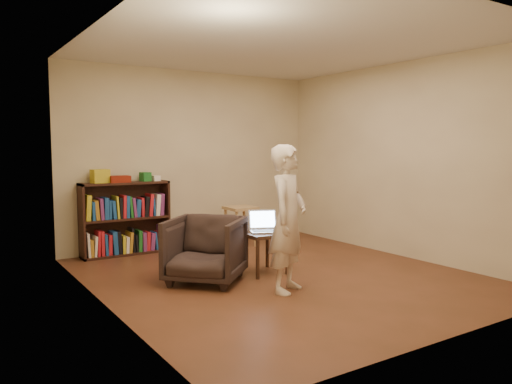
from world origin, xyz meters
TOP-DOWN VIEW (x-y plane):
  - floor at (0.00, 0.00)m, footprint 4.50×4.50m
  - ceiling at (0.00, 0.00)m, footprint 4.50×4.50m
  - wall_back at (0.00, 2.25)m, footprint 4.00×0.00m
  - wall_left at (-2.00, 0.00)m, footprint 0.00×4.50m
  - wall_right at (2.00, 0.00)m, footprint 0.00×4.50m
  - bookshelf at (-1.11, 2.09)m, footprint 1.20×0.30m
  - box_yellow at (-1.44, 2.09)m, footprint 0.24×0.19m
  - red_cloth at (-1.19, 2.06)m, footprint 0.28×0.21m
  - box_green at (-0.81, 2.09)m, footprint 0.15×0.15m
  - box_white at (-0.66, 2.06)m, footprint 0.10×0.10m
  - stool at (0.51, 1.71)m, footprint 0.41×0.41m
  - armchair at (-0.84, 0.22)m, footprint 1.10×1.10m
  - side_table at (-0.09, 0.21)m, footprint 0.48×0.48m
  - laptop at (-0.05, 0.25)m, footprint 0.43×0.42m
  - person at (-0.29, -0.54)m, footprint 0.66×0.60m

SIDE VIEW (x-z plane):
  - floor at x=0.00m, z-range 0.00..0.00m
  - armchair at x=-0.84m, z-range 0.00..0.72m
  - side_table at x=-0.09m, z-range 0.16..0.65m
  - bookshelf at x=-1.11m, z-range -0.06..0.94m
  - stool at x=0.51m, z-range 0.18..0.78m
  - laptop at x=-0.05m, z-range 0.42..0.67m
  - person at x=-0.29m, z-range 0.00..1.50m
  - box_white at x=-0.66m, z-range 1.00..1.08m
  - red_cloth at x=-1.19m, z-range 1.00..1.09m
  - box_green at x=-0.81m, z-range 1.00..1.12m
  - box_yellow at x=-1.44m, z-range 1.00..1.18m
  - wall_back at x=0.00m, z-range -0.70..3.30m
  - wall_left at x=-2.00m, z-range -0.95..3.55m
  - wall_right at x=2.00m, z-range -0.95..3.55m
  - ceiling at x=0.00m, z-range 2.60..2.60m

